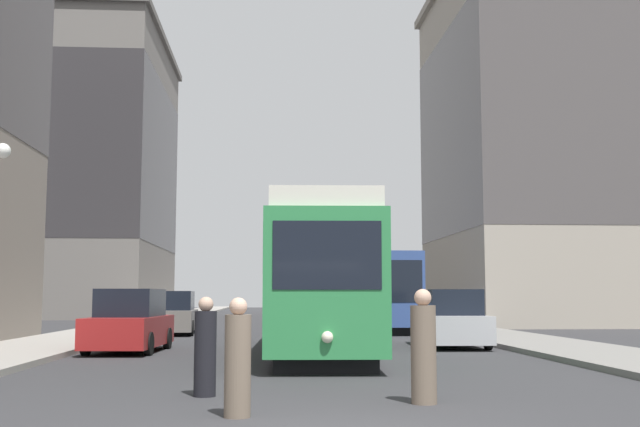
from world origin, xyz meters
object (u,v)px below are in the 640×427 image
parked_car_right_far (451,320)px  pedestrian_crossing_far (238,361)px  transit_bus (373,289)px  pedestrian_crossing_near (205,350)px  streetcar (320,279)px  pedestrian_on_sidewalk (423,350)px  parked_car_left_mid (173,314)px  parked_car_left_near (130,323)px

parked_car_right_far → pedestrian_crossing_far: (-6.20, -13.91, -0.10)m
transit_bus → pedestrian_crossing_near: (-5.94, -23.63, -1.20)m
transit_bus → pedestrian_crossing_far: 26.40m
streetcar → pedestrian_on_sidewalk: streetcar is taller
streetcar → pedestrian_crossing_far: (-1.86, -11.54, -1.36)m
parked_car_right_far → streetcar: bearing=31.1°
transit_bus → parked_car_right_far: (0.88, -11.91, -1.10)m
pedestrian_crossing_near → pedestrian_on_sidewalk: bearing=79.9°
streetcar → parked_car_left_mid: streetcar is taller
transit_bus → parked_car_left_near: bearing=-124.8°
transit_bus → pedestrian_on_sidewalk: 24.86m
pedestrian_crossing_far → streetcar: bearing=117.6°
streetcar → parked_car_right_far: streetcar is taller
parked_car_right_far → pedestrian_on_sidewalk: parked_car_right_far is taller
pedestrian_on_sidewalk → pedestrian_crossing_near: bearing=-175.0°
pedestrian_crossing_near → parked_car_right_far: bearing=157.4°
transit_bus → pedestrian_crossing_near: 24.39m
transit_bus → pedestrian_crossing_far: bearing=-102.8°
parked_car_left_mid → pedestrian_crossing_near: (3.02, -20.50, -0.10)m
pedestrian_crossing_near → parked_car_left_near: bearing=-155.9°
pedestrian_crossing_near → pedestrian_crossing_far: size_ratio=1.01×
parked_car_right_far → pedestrian_crossing_far: bearing=68.4°
parked_car_left_mid → pedestrian_on_sidewalk: size_ratio=2.78×
parked_car_left_near → pedestrian_crossing_near: bearing=-70.3°
parked_car_left_near → pedestrian_on_sidewalk: size_ratio=2.61×
parked_car_left_mid → parked_car_right_far: size_ratio=1.03×
streetcar → pedestrian_crossing_far: size_ratio=8.38×
parked_car_right_far → pedestrian_crossing_near: 13.55m
parked_car_left_mid → pedestrian_on_sidewalk: parked_car_left_mid is taller
pedestrian_crossing_far → pedestrian_on_sidewalk: size_ratio=0.93×
parked_car_left_near → pedestrian_on_sidewalk: parked_car_left_near is taller
transit_bus → pedestrian_on_sidewalk: bearing=-97.1°
streetcar → pedestrian_on_sidewalk: (0.90, -10.41, -1.30)m
transit_bus → parked_car_left_near: transit_bus is taller
transit_bus → parked_car_right_far: bearing=-86.9°
parked_car_left_near → pedestrian_on_sidewalk: (6.39, -11.27, -0.04)m
transit_bus → parked_car_left_mid: transit_bus is taller
parked_car_left_near → pedestrian_on_sidewalk: bearing=-57.2°
transit_bus → parked_car_left_mid: 9.56m
parked_car_left_mid → parked_car_right_far: bearing=-43.8°
parked_car_left_near → pedestrian_crossing_near: parked_car_left_near is taller
parked_car_left_near → pedestrian_crossing_far: parked_car_left_near is taller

